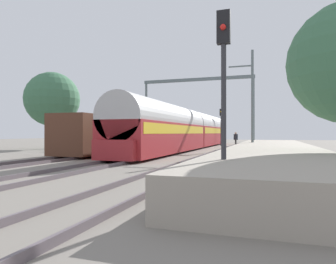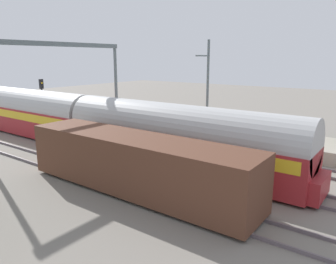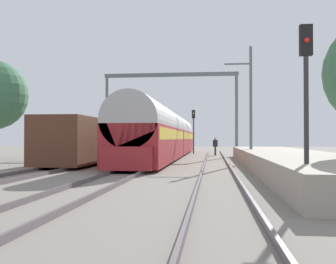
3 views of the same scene
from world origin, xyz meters
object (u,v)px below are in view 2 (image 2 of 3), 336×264
Objects in this scene: passenger_train at (87,122)px; freight_car at (136,164)px; railway_signal_far at (42,97)px; catenary_gantry at (59,71)px; person_crossing at (93,119)px.

freight_car is (-4.18, -8.58, -0.50)m from passenger_train.
passenger_train is 6.96× the size of railway_signal_far.
catenary_gantry is (0.00, 3.08, 3.68)m from passenger_train.
person_crossing is (4.21, 4.22, -0.94)m from passenger_train.
passenger_train is 8.85m from railway_signal_far.
passenger_train is at bearing -102.61° from railway_signal_far.
person_crossing is 6.36m from catenary_gantry.
person_crossing is at bearing 45.06° from passenger_train.
freight_car is 15.32m from person_crossing.
passenger_train is 9.56m from freight_car.
railway_signal_far is (6.10, 17.15, 1.57)m from freight_car.
catenary_gantry reaches higher than railway_signal_far.
catenary_gantry reaches higher than passenger_train.
railway_signal_far is 0.37× the size of catenary_gantry.
freight_car is 2.76× the size of railway_signal_far.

